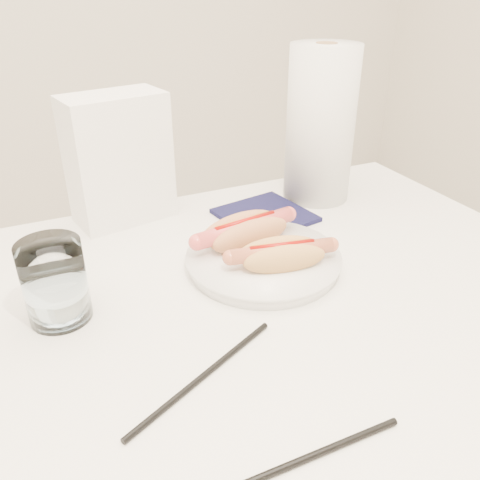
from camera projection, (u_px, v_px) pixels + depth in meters
name	position (u px, v px, depth m)	size (l,w,h in m)	color
table	(210.00, 347.00, 0.72)	(1.20, 0.80, 0.75)	white
plate	(263.00, 261.00, 0.79)	(0.24, 0.24, 0.02)	white
hotdog_left	(245.00, 232.00, 0.81)	(0.18, 0.09, 0.05)	tan
hotdog_right	(282.00, 255.00, 0.75)	(0.16, 0.08, 0.04)	tan
water_glass	(55.00, 282.00, 0.65)	(0.08, 0.08, 0.11)	white
chopstick_near	(204.00, 375.00, 0.58)	(0.01, 0.01, 0.24)	black
chopstick_far	(294.00, 464.00, 0.47)	(0.01, 0.01, 0.24)	black
napkin_box	(119.00, 159.00, 0.90)	(0.17, 0.10, 0.23)	white
navy_napkin	(265.00, 215.00, 0.95)	(0.15, 0.15, 0.01)	black
paper_towel_roll	(320.00, 125.00, 0.97)	(0.13, 0.13, 0.30)	white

